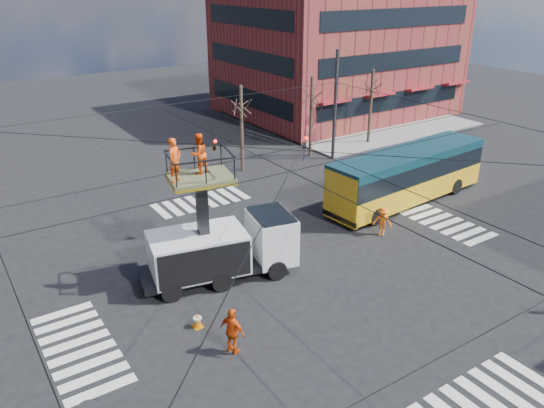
{
  "coord_description": "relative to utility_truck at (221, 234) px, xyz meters",
  "views": [
    {
      "loc": [
        -12.83,
        -17.22,
        12.69
      ],
      "look_at": [
        0.23,
        2.51,
        2.48
      ],
      "focal_mm": 35.0,
      "sensor_mm": 36.0,
      "label": 1
    }
  ],
  "objects": [
    {
      "name": "worker_ground",
      "position": [
        -2.28,
        -4.96,
        -1.22
      ],
      "size": [
        0.81,
        1.19,
        1.87
      ],
      "primitive_type": "imported",
      "rotation": [
        0.0,
        0.0,
        1.92
      ],
      "color": "#DA4C0D",
      "rests_on": "ground"
    },
    {
      "name": "traffic_cone",
      "position": [
        -2.69,
        -2.87,
        -1.84
      ],
      "size": [
        0.36,
        0.36,
        0.64
      ],
      "primitive_type": "cone",
      "color": "orange",
      "rests_on": "ground"
    },
    {
      "name": "sidewalk_ne",
      "position": [
        24.08,
        19.41,
        -2.1
      ],
      "size": [
        18.0,
        18.0,
        0.12
      ],
      "primitive_type": "cube",
      "color": "slate",
      "rests_on": "ground"
    },
    {
      "name": "flagger",
      "position": [
        9.04,
        -0.98,
        -1.36
      ],
      "size": [
        1.09,
        1.18,
        1.59
      ],
      "primitive_type": "imported",
      "rotation": [
        0.0,
        0.0,
        -0.94
      ],
      "color": "orange",
      "rests_on": "ground"
    },
    {
      "name": "tree_c",
      "position": [
        20.08,
        11.91,
        2.47
      ],
      "size": [
        2.0,
        2.0,
        6.0
      ],
      "color": "#382B21",
      "rests_on": "ground"
    },
    {
      "name": "city_bus",
      "position": [
        13.55,
        1.62,
        -0.43
      ],
      "size": [
        11.59,
        3.47,
        3.2
      ],
      "rotation": [
        0.0,
        0.0,
        0.08
      ],
      "color": "gold",
      "rests_on": "ground"
    },
    {
      "name": "building_ne",
      "position": [
        25.05,
        22.38,
        4.85
      ],
      "size": [
        20.06,
        16.06,
        14.0
      ],
      "color": "maroon",
      "rests_on": "ground"
    },
    {
      "name": "utility_truck",
      "position": [
        0.0,
        0.0,
        0.0
      ],
      "size": [
        7.32,
        3.76,
        6.83
      ],
      "rotation": [
        0.0,
        0.0,
        -0.2
      ],
      "color": "black",
      "rests_on": "ground"
    },
    {
      "name": "tree_b",
      "position": [
        14.08,
        11.91,
        2.47
      ],
      "size": [
        2.0,
        2.0,
        6.0
      ],
      "color": "#382B21",
      "rests_on": "ground"
    },
    {
      "name": "overhead_network",
      "position": [
        3.0,
        -1.19,
        2.13
      ],
      "size": [
        24.24,
        24.24,
        8.0
      ],
      "color": "#2D2D30",
      "rests_on": "ground"
    },
    {
      "name": "ground",
      "position": [
        3.08,
        -1.59,
        -2.16
      ],
      "size": [
        120.0,
        120.0,
        0.0
      ],
      "primitive_type": "plane",
      "color": "black",
      "rests_on": "ground"
    },
    {
      "name": "crosswalks",
      "position": [
        3.08,
        -1.59,
        -2.15
      ],
      "size": [
        22.4,
        22.4,
        0.02
      ],
      "primitive_type": null,
      "color": "silver",
      "rests_on": "ground"
    },
    {
      "name": "tree_a",
      "position": [
        8.08,
        11.91,
        2.47
      ],
      "size": [
        2.0,
        2.0,
        6.0
      ],
      "color": "#382B21",
      "rests_on": "ground"
    }
  ]
}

